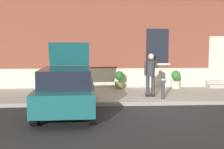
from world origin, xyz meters
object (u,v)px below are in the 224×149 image
object	(u,v)px
hatchback_car_teal	(67,89)
person_on_phone	(151,72)
planter_olive	(119,80)
planter_cream	(176,79)
planter_charcoal	(61,80)
bollard_near_person	(163,85)

from	to	relation	value
hatchback_car_teal	person_on_phone	size ratio (longest dim) A/B	2.35
planter_olive	planter_cream	xyz separation A→B (m)	(2.78, 0.09, 0.00)
planter_olive	planter_charcoal	bearing A→B (deg)	179.37
hatchback_car_teal	bollard_near_person	bearing A→B (deg)	22.59
person_on_phone	planter_charcoal	distance (m)	4.46
planter_cream	person_on_phone	bearing A→B (deg)	-127.33
hatchback_car_teal	planter_cream	distance (m)	6.48
bollard_near_person	planter_olive	bearing A→B (deg)	118.19
bollard_near_person	person_on_phone	distance (m)	0.80
hatchback_car_teal	planter_olive	size ratio (longest dim) A/B	4.78
hatchback_car_teal	person_on_phone	distance (m)	3.78
planter_olive	bollard_near_person	bearing A→B (deg)	-61.81
hatchback_car_teal	planter_charcoal	xyz separation A→B (m)	(-0.69, 4.21, -0.19)
planter_cream	hatchback_car_teal	bearing A→B (deg)	-138.77
hatchback_car_teal	planter_cream	size ratio (longest dim) A/B	4.78
bollard_near_person	planter_cream	bearing A→B (deg)	64.59
planter_olive	planter_cream	bearing A→B (deg)	1.78
bollard_near_person	planter_charcoal	world-z (taller)	bollard_near_person
person_on_phone	planter_olive	distance (m)	2.47
planter_charcoal	planter_cream	world-z (taller)	same
person_on_phone	planter_charcoal	world-z (taller)	person_on_phone
person_on_phone	planter_cream	bearing A→B (deg)	49.71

